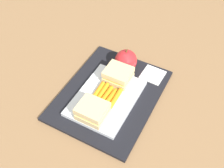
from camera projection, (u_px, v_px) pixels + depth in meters
The scene contains 8 objects.
ground_plane at pixel (110, 96), 0.85m from camera, with size 2.40×2.40×0.00m, color olive.
lunchbag_mat at pixel (110, 95), 0.85m from camera, with size 0.36×0.28×0.01m, color black.
food_tray at pixel (106, 98), 0.82m from camera, with size 0.23×0.17×0.01m, color white.
sandwich_half_left at pixel (93, 111), 0.76m from camera, with size 0.07×0.08×0.04m.
sandwich_half_right at pixel (118, 75), 0.85m from camera, with size 0.07×0.08×0.04m.
carrot_sticks_bundle at pixel (106, 95), 0.81m from camera, with size 0.08×0.07×0.02m.
apple at pixel (126, 60), 0.89m from camera, with size 0.07×0.07×0.08m.
paper_napkin at pixel (153, 75), 0.89m from camera, with size 0.07×0.07×0.00m, color white.
Camera 1 is at (-0.47, -0.26, 0.66)m, focal length 43.63 mm.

